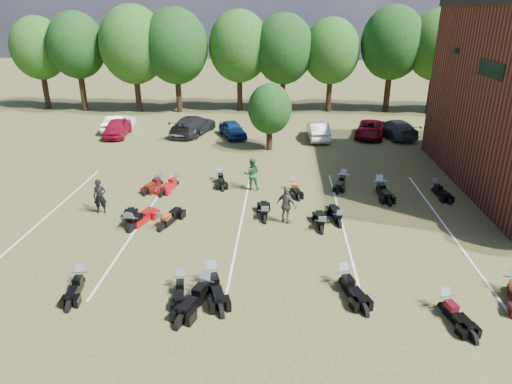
# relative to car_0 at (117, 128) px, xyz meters

# --- Properties ---
(ground) EXTENTS (160.00, 160.00, 0.00)m
(ground) POSITION_rel_car_0_xyz_m (14.69, -18.69, -0.73)
(ground) COLOR brown
(ground) RESTS_ON ground
(car_0) EXTENTS (2.13, 4.42, 1.46)m
(car_0) POSITION_rel_car_0_xyz_m (0.00, 0.00, 0.00)
(car_0) COLOR maroon
(car_0) RESTS_ON ground
(car_1) EXTENTS (1.72, 4.38, 1.42)m
(car_1) POSITION_rel_car_0_xyz_m (-0.43, 1.68, -0.02)
(car_1) COLOR silver
(car_1) RESTS_ON ground
(car_2) EXTENTS (2.73, 4.86, 1.28)m
(car_2) POSITION_rel_car_0_xyz_m (5.76, 0.72, -0.09)
(car_2) COLOR #94969C
(car_2) RESTS_ON ground
(car_3) EXTENTS (3.50, 5.76, 1.56)m
(car_3) POSITION_rel_car_0_xyz_m (6.18, 1.08, 0.05)
(car_3) COLOR black
(car_3) RESTS_ON ground
(car_4) EXTENTS (2.94, 4.11, 1.30)m
(car_4) POSITION_rel_car_0_xyz_m (9.56, 0.27, -0.08)
(car_4) COLOR navy
(car_4) RESTS_ON ground
(car_5) EXTENTS (1.76, 4.40, 1.42)m
(car_5) POSITION_rel_car_0_xyz_m (16.53, -0.02, -0.02)
(car_5) COLOR beige
(car_5) RESTS_ON ground
(car_6) EXTENTS (3.35, 5.08, 1.30)m
(car_6) POSITION_rel_car_0_xyz_m (20.89, 0.99, -0.08)
(car_6) COLOR #5C050E
(car_6) RESTS_ON ground
(car_7) EXTENTS (3.41, 5.33, 1.44)m
(car_7) POSITION_rel_car_0_xyz_m (22.86, 1.10, -0.01)
(car_7) COLOR #3B3C41
(car_7) RESTS_ON ground
(person_black) EXTENTS (0.75, 0.58, 1.82)m
(person_black) POSITION_rel_car_0_xyz_m (4.36, -15.08, 0.18)
(person_black) COLOR black
(person_black) RESTS_ON ground
(person_green) EXTENTS (1.00, 0.82, 1.91)m
(person_green) POSITION_rel_car_0_xyz_m (11.92, -11.32, 0.23)
(person_green) COLOR #225A31
(person_green) RESTS_ON ground
(person_grey) EXTENTS (1.17, 0.96, 1.87)m
(person_grey) POSITION_rel_car_0_xyz_m (13.92, -15.69, 0.21)
(person_grey) COLOR #4F4943
(person_grey) RESTS_ON ground
(motorcycle_0) EXTENTS (0.91, 2.16, 1.17)m
(motorcycle_0) POSITION_rel_car_0_xyz_m (6.05, -21.65, -0.73)
(motorcycle_0) COLOR black
(motorcycle_0) RESTS_ON ground
(motorcycle_1) EXTENTS (0.98, 2.09, 1.12)m
(motorcycle_1) POSITION_rel_car_0_xyz_m (9.93, -21.68, -0.73)
(motorcycle_1) COLOR black
(motorcycle_1) RESTS_ON ground
(motorcycle_2) EXTENTS (1.53, 2.65, 1.41)m
(motorcycle_2) POSITION_rel_car_0_xyz_m (10.90, -22.07, -0.73)
(motorcycle_2) COLOR black
(motorcycle_2) RESTS_ON ground
(motorcycle_3) EXTENTS (1.53, 2.64, 1.40)m
(motorcycle_3) POSITION_rel_car_0_xyz_m (11.09, -21.38, -0.73)
(motorcycle_3) COLOR black
(motorcycle_3) RESTS_ON ground
(motorcycle_4) EXTENTS (1.44, 2.48, 1.32)m
(motorcycle_4) POSITION_rel_car_0_xyz_m (16.10, -21.13, -0.73)
(motorcycle_4) COLOR black
(motorcycle_4) RESTS_ON ground
(motorcycle_5) EXTENTS (1.23, 2.28, 1.21)m
(motorcycle_5) POSITION_rel_car_0_xyz_m (19.45, -22.47, -0.73)
(motorcycle_5) COLOR black
(motorcycle_5) RESTS_ON ground
(motorcycle_6) EXTENTS (1.30, 2.54, 1.35)m
(motorcycle_6) POSITION_rel_car_0_xyz_m (22.32, -21.19, -0.73)
(motorcycle_6) COLOR #3E080C
(motorcycle_6) RESTS_ON ground
(motorcycle_7) EXTENTS (1.54, 2.61, 1.39)m
(motorcycle_7) POSITION_rel_car_0_xyz_m (6.59, -16.96, -0.73)
(motorcycle_7) COLOR maroon
(motorcycle_7) RESTS_ON ground
(motorcycle_8) EXTENTS (1.41, 2.49, 1.32)m
(motorcycle_8) POSITION_rel_car_0_xyz_m (7.99, -16.80, -0.73)
(motorcycle_8) COLOR black
(motorcycle_8) RESTS_ON ground
(motorcycle_9) EXTENTS (1.18, 2.36, 1.26)m
(motorcycle_9) POSITION_rel_car_0_xyz_m (6.35, -16.84, -0.73)
(motorcycle_9) COLOR black
(motorcycle_9) RESTS_ON ground
(motorcycle_10) EXTENTS (0.92, 2.31, 1.26)m
(motorcycle_10) POSITION_rel_car_0_xyz_m (12.86, -15.64, -0.73)
(motorcycle_10) COLOR black
(motorcycle_10) RESTS_ON ground
(motorcycle_12) EXTENTS (0.77, 2.22, 1.22)m
(motorcycle_12) POSITION_rel_car_0_xyz_m (15.60, -16.62, -0.73)
(motorcycle_12) COLOR black
(motorcycle_12) RESTS_ON ground
(motorcycle_13) EXTENTS (1.05, 2.34, 1.26)m
(motorcycle_13) POSITION_rel_car_0_xyz_m (16.51, -15.88, -0.73)
(motorcycle_13) COLOR black
(motorcycle_13) RESTS_ON ground
(motorcycle_14) EXTENTS (1.23, 2.33, 1.24)m
(motorcycle_14) POSITION_rel_car_0_xyz_m (6.34, -10.95, -0.73)
(motorcycle_14) COLOR #500F0B
(motorcycle_14) RESTS_ON ground
(motorcycle_15) EXTENTS (1.28, 2.44, 1.30)m
(motorcycle_15) POSITION_rel_car_0_xyz_m (7.32, -11.00, -0.73)
(motorcycle_15) COLOR #A10B13
(motorcycle_15) RESTS_ON ground
(motorcycle_16) EXTENTS (1.17, 2.31, 1.23)m
(motorcycle_16) POSITION_rel_car_0_xyz_m (9.88, -10.01, -0.73)
(motorcycle_16) COLOR black
(motorcycle_16) RESTS_ON ground
(motorcycle_17) EXTENTS (1.00, 2.12, 1.14)m
(motorcycle_17) POSITION_rel_car_0_xyz_m (14.36, -11.29, -0.73)
(motorcycle_17) COLOR black
(motorcycle_17) RESTS_ON ground
(motorcycle_18) EXTENTS (1.29, 2.31, 1.23)m
(motorcycle_18) POSITION_rel_car_0_xyz_m (17.37, -10.05, -0.73)
(motorcycle_18) COLOR black
(motorcycle_18) RESTS_ON ground
(motorcycle_19) EXTENTS (1.07, 2.60, 1.41)m
(motorcycle_19) POSITION_rel_car_0_xyz_m (19.29, -11.31, -0.73)
(motorcycle_19) COLOR black
(motorcycle_19) RESTS_ON ground
(motorcycle_20) EXTENTS (1.07, 2.27, 1.22)m
(motorcycle_20) POSITION_rel_car_0_xyz_m (22.50, -11.19, -0.73)
(motorcycle_20) COLOR black
(motorcycle_20) RESTS_ON ground
(tree_line) EXTENTS (56.00, 6.00, 9.79)m
(tree_line) POSITION_rel_car_0_xyz_m (13.69, 10.31, 5.58)
(tree_line) COLOR black
(tree_line) RESTS_ON ground
(young_tree_midfield) EXTENTS (3.20, 3.20, 4.70)m
(young_tree_midfield) POSITION_rel_car_0_xyz_m (12.69, -3.19, 2.36)
(young_tree_midfield) COLOR black
(young_tree_midfield) RESTS_ON ground
(parking_lines) EXTENTS (20.10, 14.00, 0.01)m
(parking_lines) POSITION_rel_car_0_xyz_m (11.69, -15.69, -0.72)
(parking_lines) COLOR silver
(parking_lines) RESTS_ON ground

